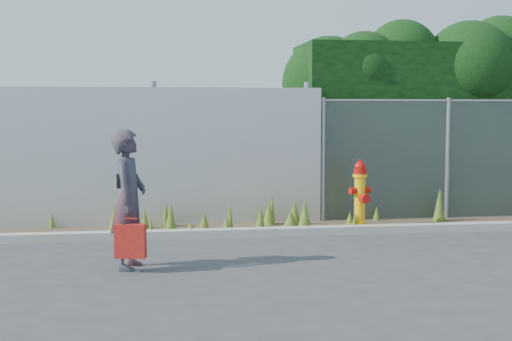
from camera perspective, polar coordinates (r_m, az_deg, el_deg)
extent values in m
plane|color=#39393B|center=(8.75, 3.31, -7.28)|extent=(80.00, 80.00, 0.00)
cube|color=#9E9B8F|center=(10.47, 1.31, -4.93)|extent=(16.00, 0.22, 0.12)
cube|color=#483829|center=(11.07, 0.78, -4.69)|extent=(16.00, 1.20, 0.01)
cone|color=#425B1B|center=(10.78, -6.83, -3.77)|extent=(0.18, 0.18, 0.46)
cone|color=#425B1B|center=(10.91, -2.08, -3.68)|extent=(0.10, 0.10, 0.44)
cone|color=#425B1B|center=(11.40, 3.11, -3.45)|extent=(0.23, 0.23, 0.39)
cone|color=#425B1B|center=(11.33, 1.05, -3.54)|extent=(0.22, 0.22, 0.37)
cone|color=#425B1B|center=(10.92, -8.40, -4.34)|extent=(0.08, 0.08, 0.21)
cone|color=#425B1B|center=(10.79, 3.92, -3.64)|extent=(0.23, 0.23, 0.50)
cone|color=#425B1B|center=(10.56, -5.24, -4.67)|extent=(0.24, 0.24, 0.19)
cone|color=#425B1B|center=(10.82, -8.87, -4.49)|extent=(0.08, 0.08, 0.19)
cone|color=#425B1B|center=(11.23, 7.91, -3.96)|extent=(0.10, 0.10, 0.26)
cone|color=#425B1B|center=(10.69, 0.35, -3.95)|extent=(0.17, 0.17, 0.41)
cone|color=#425B1B|center=(12.15, 14.55, -2.76)|extent=(0.14, 0.14, 0.53)
cone|color=#425B1B|center=(11.44, 1.27, -3.11)|extent=(0.12, 0.12, 0.51)
cone|color=#425B1B|center=(11.51, -16.02, -3.91)|extent=(0.10, 0.10, 0.25)
cone|color=#425B1B|center=(10.76, -4.16, -4.15)|extent=(0.19, 0.19, 0.32)
cone|color=#425B1B|center=(10.50, -11.26, -3.97)|extent=(0.20, 0.20, 0.49)
cone|color=#425B1B|center=(12.14, 14.48, -3.40)|extent=(0.23, 0.23, 0.26)
cone|color=#425B1B|center=(11.53, 7.52, -3.85)|extent=(0.15, 0.15, 0.21)
cone|color=#425B1B|center=(12.09, 14.45, -2.76)|extent=(0.20, 0.20, 0.54)
cone|color=#425B1B|center=(11.19, -7.23, -3.56)|extent=(0.13, 0.13, 0.42)
cone|color=#425B1B|center=(11.23, 2.79, -3.91)|extent=(0.23, 0.23, 0.26)
cone|color=#425B1B|center=(11.33, -6.82, -3.75)|extent=(0.14, 0.14, 0.31)
cone|color=#425B1B|center=(11.37, 0.52, -3.95)|extent=(0.17, 0.17, 0.20)
cone|color=#425B1B|center=(11.16, -8.89, -3.87)|extent=(0.14, 0.14, 0.32)
cone|color=#425B1B|center=(10.54, -2.37, -4.43)|extent=(0.18, 0.18, 0.28)
cone|color=#425B1B|center=(11.99, 9.62, -3.45)|extent=(0.13, 0.13, 0.24)
cube|color=#B8BAC0|center=(11.50, -15.91, 0.98)|extent=(8.50, 0.08, 2.20)
cylinder|color=gray|center=(11.52, -8.17, 1.37)|extent=(0.10, 0.10, 2.30)
cylinder|color=gray|center=(11.79, 4.07, 1.49)|extent=(0.10, 0.10, 2.30)
cube|color=gray|center=(12.88, 19.35, 0.84)|extent=(6.50, 0.03, 2.00)
cylinder|color=gray|center=(12.86, 19.47, 5.29)|extent=(6.50, 0.04, 0.04)
cylinder|color=gray|center=(11.74, 5.39, 0.85)|extent=(0.07, 0.07, 2.05)
cylinder|color=gray|center=(12.43, 15.06, 0.93)|extent=(0.07, 0.07, 2.05)
cube|color=black|center=(13.89, 18.59, 3.19)|extent=(7.30, 1.60, 3.00)
sphere|color=black|center=(12.89, 5.88, 6.92)|extent=(1.70, 1.70, 1.70)
sphere|color=black|center=(12.76, 8.65, 8.04)|extent=(1.32, 1.32, 1.32)
sphere|color=black|center=(13.21, 11.58, 8.88)|extent=(1.34, 1.34, 1.34)
sphere|color=black|center=(13.46, 16.69, 7.91)|extent=(1.66, 1.66, 1.66)
sphere|color=black|center=(14.25, 18.91, 8.74)|extent=(1.46, 1.46, 1.46)
cylinder|color=#FFB90D|center=(11.35, 8.28, -4.38)|extent=(0.26, 0.26, 0.06)
cylinder|color=#FFB90D|center=(11.29, 8.30, -2.52)|extent=(0.17, 0.17, 0.80)
cylinder|color=#FFB90D|center=(11.25, 8.32, -0.40)|extent=(0.23, 0.23, 0.05)
cylinder|color=#B20F0A|center=(11.24, 8.33, -0.06)|extent=(0.20, 0.20, 0.09)
sphere|color=#B20F0A|center=(11.24, 8.33, 0.27)|extent=(0.18, 0.18, 0.18)
cylinder|color=#B20F0A|center=(11.23, 8.34, 0.75)|extent=(0.05, 0.05, 0.05)
cylinder|color=#B20F0A|center=(11.23, 7.66, -1.61)|extent=(0.09, 0.10, 0.10)
cylinder|color=#B20F0A|center=(11.31, 8.95, -1.58)|extent=(0.09, 0.10, 0.10)
cylinder|color=#B20F0A|center=(11.16, 8.50, -2.24)|extent=(0.14, 0.11, 0.14)
imported|color=#0E505E|center=(8.38, -10.14, -2.28)|extent=(0.51, 0.66, 1.62)
cube|color=#AF2F0A|center=(8.19, -10.02, -5.58)|extent=(0.35, 0.13, 0.38)
cylinder|color=#AF2F0A|center=(8.15, -10.04, -3.81)|extent=(0.16, 0.01, 0.01)
cube|color=black|center=(8.53, -10.27, -0.85)|extent=(0.23, 0.10, 0.17)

